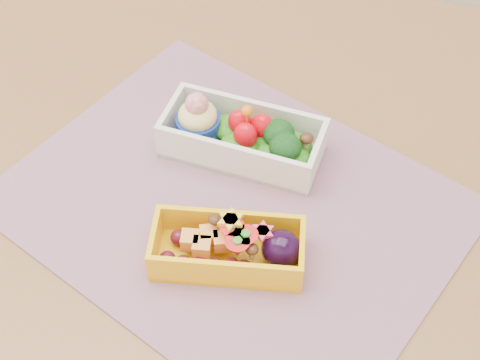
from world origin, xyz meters
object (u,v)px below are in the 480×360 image
(table, at_px, (221,228))
(placemat, at_px, (232,205))
(bento_white, at_px, (242,137))
(bento_yellow, at_px, (231,248))

(table, relative_size, placemat, 2.68)
(bento_white, bearing_deg, table, -109.04)
(table, bearing_deg, placemat, -52.09)
(placemat, height_order, bento_yellow, bento_yellow)
(table, height_order, bento_yellow, bento_yellow)
(placemat, relative_size, bento_white, 2.56)
(table, relative_size, bento_white, 6.86)
(table, height_order, bento_white, bento_white)
(table, xyz_separation_m, placemat, (0.03, -0.04, 0.10))
(bento_white, xyz_separation_m, bento_yellow, (0.04, -0.14, -0.00))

